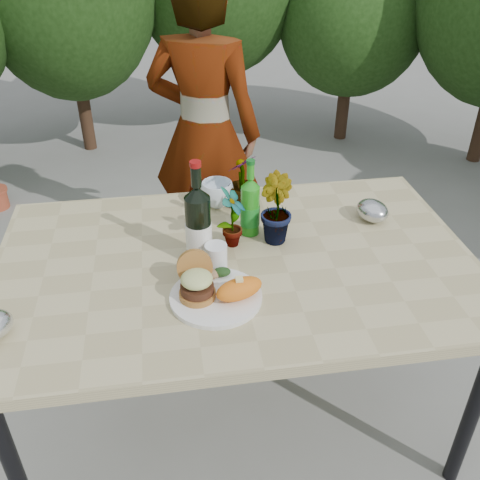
{
  "coord_description": "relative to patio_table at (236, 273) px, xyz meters",
  "views": [
    {
      "loc": [
        -0.21,
        -1.44,
        1.79
      ],
      "look_at": [
        0.0,
        -0.08,
        0.88
      ],
      "focal_mm": 40.0,
      "sensor_mm": 36.0,
      "label": 1
    }
  ],
  "objects": [
    {
      "name": "ground",
      "position": [
        0.0,
        0.0,
        -0.69
      ],
      "size": [
        80.0,
        80.0,
        0.0
      ],
      "primitive_type": "plane",
      "color": "slate",
      "rests_on": "ground"
    },
    {
      "name": "patio_table",
      "position": [
        0.0,
        0.0,
        0.0
      ],
      "size": [
        1.6,
        1.0,
        0.75
      ],
      "color": "tan",
      "rests_on": "ground"
    },
    {
      "name": "shrub_hedge",
      "position": [
        -0.11,
        1.74,
        0.45
      ],
      "size": [
        6.86,
        5.03,
        2.23
      ],
      "color": "#382316",
      "rests_on": "ground"
    },
    {
      "name": "dinner_plate",
      "position": [
        -0.09,
        -0.19,
        0.06
      ],
      "size": [
        0.28,
        0.28,
        0.01
      ],
      "primitive_type": "cylinder",
      "color": "white",
      "rests_on": "patio_table"
    },
    {
      "name": "burger_stack",
      "position": [
        -0.15,
        -0.18,
        0.12
      ],
      "size": [
        0.11,
        0.16,
        0.11
      ],
      "color": "#B7722D",
      "rests_on": "dinner_plate"
    },
    {
      "name": "sweet_potato",
      "position": [
        -0.02,
        -0.21,
        0.1
      ],
      "size": [
        0.17,
        0.12,
        0.06
      ],
      "primitive_type": "ellipsoid",
      "rotation": [
        0.0,
        0.0,
        0.35
      ],
      "color": "orange",
      "rests_on": "dinner_plate"
    },
    {
      "name": "grilled_veg",
      "position": [
        -0.07,
        -0.1,
        0.09
      ],
      "size": [
        0.08,
        0.05,
        0.03
      ],
      "color": "olive",
      "rests_on": "dinner_plate"
    },
    {
      "name": "wine_bottle",
      "position": [
        -0.12,
        0.02,
        0.19
      ],
      "size": [
        0.09,
        0.09,
        0.36
      ],
      "rotation": [
        0.0,
        0.0,
        -0.43
      ],
      "color": "black",
      "rests_on": "patio_table"
    },
    {
      "name": "sparkling_water",
      "position": [
        0.07,
        0.16,
        0.16
      ],
      "size": [
        0.07,
        0.07,
        0.29
      ],
      "rotation": [
        0.0,
        0.0,
        -0.12
      ],
      "color": "#22921A",
      "rests_on": "patio_table"
    },
    {
      "name": "plastic_cup",
      "position": [
        -0.07,
        -0.05,
        0.1
      ],
      "size": [
        0.07,
        0.07,
        0.09
      ],
      "primitive_type": "cylinder",
      "color": "white",
      "rests_on": "patio_table"
    },
    {
      "name": "seedling_left",
      "position": [
        -0.0,
        0.09,
        0.17
      ],
      "size": [
        0.12,
        0.14,
        0.22
      ],
      "primitive_type": "imported",
      "rotation": [
        0.0,
        0.0,
        1.12
      ],
      "color": "#255F20",
      "rests_on": "patio_table"
    },
    {
      "name": "seedling_mid",
      "position": [
        0.15,
        0.11,
        0.18
      ],
      "size": [
        0.14,
        0.16,
        0.24
      ],
      "primitive_type": "imported",
      "rotation": [
        0.0,
        0.0,
        1.82
      ],
      "color": "#26581E",
      "rests_on": "patio_table"
    },
    {
      "name": "seedling_right",
      "position": [
        0.08,
        0.35,
        0.16
      ],
      "size": [
        0.17,
        0.17,
        0.21
      ],
      "primitive_type": "imported",
      "rotation": [
        0.0,
        0.0,
        3.82
      ],
      "color": "#28531C",
      "rests_on": "patio_table"
    },
    {
      "name": "blue_bowl",
      "position": [
        -0.02,
        0.37,
        0.11
      ],
      "size": [
        0.17,
        0.17,
        0.1
      ],
      "primitive_type": "imported",
      "rotation": [
        0.0,
        0.0,
        0.44
      ],
      "color": "silver",
      "rests_on": "patio_table"
    },
    {
      "name": "foil_packet_right",
      "position": [
        0.54,
        0.18,
        0.1
      ],
      "size": [
        0.14,
        0.16,
        0.08
      ],
      "primitive_type": "ellipsoid",
      "rotation": [
        0.0,
        0.0,
        1.9
      ],
      "color": "#B3B5BB",
      "rests_on": "patio_table"
    },
    {
      "name": "person",
      "position": [
        -0.0,
        1.05,
        0.09
      ],
      "size": [
        0.67,
        0.56,
        1.56
      ],
      "primitive_type": "imported",
      "rotation": [
        0.0,
        0.0,
        2.76
      ],
      "color": "#8A5A45",
      "rests_on": "ground"
    }
  ]
}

